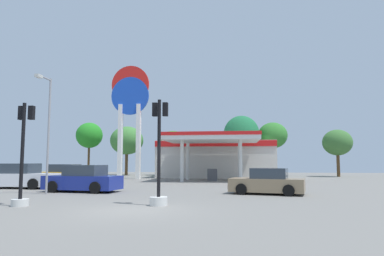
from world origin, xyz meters
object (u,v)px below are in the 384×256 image
object	(u,v)px
car_2	(66,175)
tree_2	(173,144)
car_0	(83,180)
traffic_signal_1	(22,165)
car_1	(21,177)
tree_3	(241,134)
corner_streetlamp	(47,123)
tree_1	(127,141)
station_pole_sign	(130,107)
traffic_signal_0	(159,169)
car_3	(267,182)
tree_0	(89,135)
tree_4	(273,136)
tree_5	(337,143)

from	to	relation	value
car_2	tree_2	size ratio (longest dim) A/B	0.77
car_0	traffic_signal_1	distance (m)	6.55
car_1	tree_3	size ratio (longest dim) A/B	0.63
corner_streetlamp	tree_1	bearing A→B (deg)	98.26
station_pole_sign	tree_3	world-z (taller)	station_pole_sign
car_1	traffic_signal_0	distance (m)	13.55
traffic_signal_0	tree_2	xyz separation A→B (m)	(-4.95, 30.33, 2.57)
traffic_signal_0	traffic_signal_1	bearing A→B (deg)	-170.90
car_3	tree_2	world-z (taller)	tree_2
traffic_signal_0	tree_3	world-z (taller)	tree_3
tree_2	corner_streetlamp	xyz separation A→B (m)	(-2.25, -26.46, -0.15)
car_3	traffic_signal_0	world-z (taller)	traffic_signal_0
tree_0	traffic_signal_0	bearing A→B (deg)	-61.65
traffic_signal_0	tree_4	distance (m)	30.64
tree_5	tree_0	bearing A→B (deg)	175.93
car_0	tree_0	xyz separation A→B (m)	(-10.79, 25.13, 4.58)
car_1	tree_3	world-z (taller)	tree_3
car_2	tree_1	size ratio (longest dim) A/B	0.70
tree_5	station_pole_sign	bearing A→B (deg)	-161.09
station_pole_sign	car_0	xyz separation A→B (m)	(1.99, -15.07, -6.79)
station_pole_sign	tree_2	bearing A→B (deg)	73.65
traffic_signal_0	corner_streetlamp	distance (m)	8.53
car_1	tree_4	size ratio (longest dim) A/B	0.70
car_0	corner_streetlamp	xyz separation A→B (m)	(-1.41, -1.73, 3.20)
traffic_signal_0	car_0	bearing A→B (deg)	135.96
station_pole_sign	tree_3	xyz separation A→B (m)	(11.64, 7.70, -2.37)
tree_2	traffic_signal_0	bearing A→B (deg)	-80.72
station_pole_sign	car_2	bearing A→B (deg)	-109.26
station_pole_sign	car_0	bearing A→B (deg)	-82.47
station_pole_sign	corner_streetlamp	xyz separation A→B (m)	(0.58, -16.80, -3.59)
car_0	tree_3	xyz separation A→B (m)	(9.65, 22.77, 4.42)
tree_3	corner_streetlamp	size ratio (longest dim) A/B	1.14
traffic_signal_0	tree_4	world-z (taller)	tree_4
tree_1	tree_3	xyz separation A→B (m)	(14.80, -1.25, 0.64)
tree_1	car_1	bearing A→B (deg)	-90.43
car_2	tree_5	world-z (taller)	tree_5
tree_3	corner_streetlamp	xyz separation A→B (m)	(-11.06, -24.51, -1.22)
tree_2	corner_streetlamp	distance (m)	26.55
station_pole_sign	tree_0	world-z (taller)	station_pole_sign
traffic_signal_0	tree_0	xyz separation A→B (m)	(-16.58, 30.74, 3.81)
car_2	traffic_signal_0	world-z (taller)	traffic_signal_0
car_2	tree_1	xyz separation A→B (m)	(-0.40, 16.84, 3.78)
traffic_signal_1	corner_streetlamp	world-z (taller)	corner_streetlamp
station_pole_sign	tree_5	size ratio (longest dim) A/B	2.14
traffic_signal_0	tree_0	distance (m)	35.13
car_1	car_3	distance (m)	16.07
tree_0	tree_1	bearing A→B (deg)	-11.16
tree_0	tree_4	xyz separation A→B (m)	(24.27, -1.29, -0.34)
car_0	corner_streetlamp	bearing A→B (deg)	-129.19
car_1	tree_0	size ratio (longest dim) A/B	0.66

